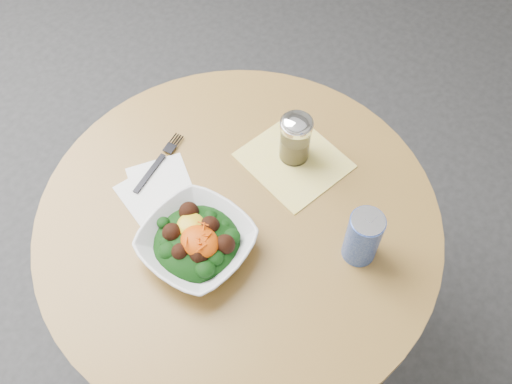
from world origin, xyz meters
TOP-DOWN VIEW (x-y plane):
  - ground at (0.00, 0.00)m, footprint 6.00×6.00m
  - table at (0.00, 0.00)m, footprint 0.90×0.90m
  - cloth_napkin at (0.01, 0.20)m, footprint 0.26×0.25m
  - paper_napkins at (-0.20, -0.05)m, footprint 0.18×0.21m
  - salad_bowl at (-0.02, -0.11)m, footprint 0.23×0.23m
  - fork at (-0.24, 0.01)m, footprint 0.05×0.19m
  - spice_shaker at (0.00, 0.21)m, footprint 0.07×0.07m
  - beverage_can at (0.26, 0.08)m, footprint 0.07×0.07m

SIDE VIEW (x-z plane):
  - ground at x=0.00m, z-range 0.00..0.00m
  - table at x=0.00m, z-range 0.18..0.93m
  - cloth_napkin at x=0.01m, z-range 0.75..0.75m
  - paper_napkins at x=-0.20m, z-range 0.75..0.75m
  - fork at x=-0.24m, z-range 0.75..0.76m
  - salad_bowl at x=-0.02m, z-range 0.74..0.82m
  - spice_shaker at x=0.00m, z-range 0.75..0.88m
  - beverage_can at x=0.26m, z-range 0.75..0.89m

